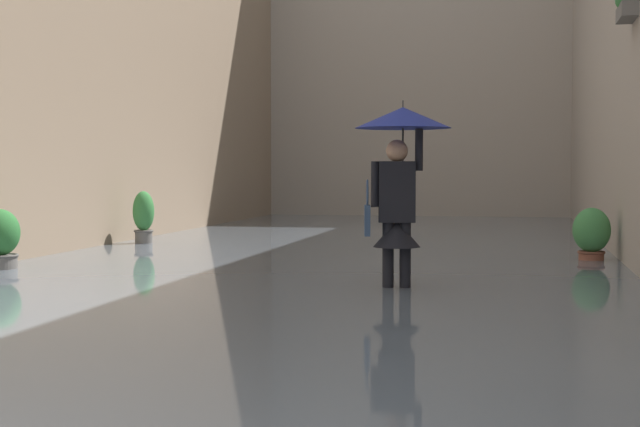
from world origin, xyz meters
name	(u,v)px	position (x,y,z in m)	size (l,w,h in m)	color
ground_plane	(337,263)	(0.00, -11.29, 0.00)	(60.00, 60.00, 0.00)	#605B56
flood_water	(337,258)	(0.00, -11.29, 0.08)	(8.83, 28.57, 0.17)	slate
building_facade_far	(420,18)	(0.00, -23.47, 5.58)	(11.63, 1.80, 11.15)	#A89989
person_wading	(400,161)	(-1.42, -7.30, 1.49)	(1.01, 1.01, 2.13)	black
potted_plant_far_left	(592,236)	(-3.64, -10.83, 0.50)	(0.51, 0.51, 0.88)	brown
potted_plant_mid_right	(0,243)	(3.70, -8.13, 0.49)	(0.50, 0.50, 0.92)	#66605B
potted_plant_far_right	(144,220)	(3.53, -12.33, 0.57)	(0.36, 0.36, 1.05)	#66605B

